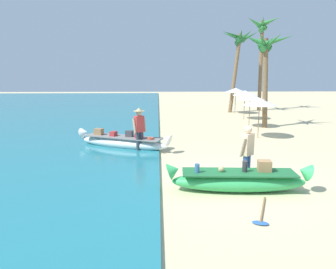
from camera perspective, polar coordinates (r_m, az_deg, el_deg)
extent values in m
plane|color=beige|center=(10.17, 11.32, -8.06)|extent=(80.00, 80.00, 0.00)
ellipsoid|color=#38B760|center=(9.45, 11.81, -7.85)|extent=(3.66, 0.99, 0.53)
cone|color=#38B760|center=(9.83, 22.09, -5.78)|extent=(0.45, 0.49, 0.54)
cone|color=#38B760|center=(9.20, 0.98, -6.06)|extent=(0.45, 0.49, 0.54)
cube|color=#1E6435|center=(9.37, 11.88, -6.31)|extent=(3.08, 0.97, 0.04)
cylinder|color=#386699|center=(9.10, 4.95, -5.77)|extent=(0.13, 0.13, 0.26)
sphere|color=tan|center=(9.28, 9.01, -5.81)|extent=(0.17, 0.17, 0.17)
cylinder|color=#2D2D33|center=(9.37, 12.87, -5.35)|extent=(0.14, 0.14, 0.32)
cube|color=#9E754C|center=(9.56, 16.00, -5.17)|extent=(0.38, 0.34, 0.31)
ellipsoid|color=white|center=(14.17, -7.53, -1.41)|extent=(3.95, 2.35, 0.51)
cone|color=white|center=(13.27, -0.30, -0.83)|extent=(0.59, 0.61, 0.55)
cone|color=white|center=(15.16, -13.92, 0.34)|extent=(0.59, 0.61, 0.55)
cube|color=gray|center=(14.12, -7.56, -0.41)|extent=(3.38, 2.11, 0.04)
cube|color=#9E754C|center=(14.67, -11.64, 0.44)|extent=(0.43, 0.39, 0.28)
cube|color=#B73333|center=(14.30, -9.22, 0.11)|extent=(0.32, 0.37, 0.21)
cube|color=#424247|center=(14.06, -6.56, 0.11)|extent=(0.34, 0.33, 0.27)
cube|color=#B73333|center=(13.72, -4.90, -0.06)|extent=(0.34, 0.36, 0.30)
cylinder|color=#B74C38|center=(13.41, -2.98, -0.72)|extent=(0.25, 0.25, 0.10)
cylinder|color=#333842|center=(13.53, -4.59, -1.25)|extent=(0.14, 0.14, 0.83)
cylinder|color=#333842|center=(13.46, -5.11, -1.32)|extent=(0.14, 0.14, 0.83)
cube|color=#DB3D38|center=(13.36, -4.90, 1.79)|extent=(0.42, 0.38, 0.63)
cylinder|color=tan|center=(13.46, -4.01, 1.66)|extent=(0.19, 0.22, 0.57)
cylinder|color=tan|center=(13.24, -5.72, 1.47)|extent=(0.19, 0.22, 0.57)
sphere|color=tan|center=(13.29, -4.93, 3.64)|extent=(0.22, 0.22, 0.22)
cylinder|color=tan|center=(13.28, -4.94, 3.99)|extent=(0.44, 0.44, 0.02)
cone|color=tan|center=(13.27, -4.94, 4.28)|extent=(0.26, 0.26, 0.12)
cylinder|color=#3D5BA8|center=(10.11, 12.91, -5.75)|extent=(0.14, 0.14, 0.83)
cylinder|color=#3D5BA8|center=(10.22, 13.35, -5.59)|extent=(0.14, 0.14, 0.83)
cube|color=beige|center=(9.98, 13.31, -1.64)|extent=(0.42, 0.40, 0.63)
cylinder|color=beige|center=(9.82, 12.46, -2.11)|extent=(0.20, 0.21, 0.58)
cylinder|color=beige|center=(10.19, 13.92, -1.69)|extent=(0.20, 0.21, 0.58)
sphere|color=beige|center=(9.90, 13.43, 0.83)|extent=(0.22, 0.22, 0.22)
cylinder|color=#8E6B47|center=(16.70, 15.10, 2.62)|extent=(0.04, 0.04, 1.90)
cone|color=silver|center=(16.61, 15.24, 5.35)|extent=(1.60, 1.60, 0.32)
cylinder|color=#8E6B47|center=(19.64, 13.63, 3.90)|extent=(0.04, 0.04, 1.90)
cone|color=silver|center=(19.56, 13.73, 6.23)|extent=(1.60, 1.60, 0.32)
cylinder|color=#8E6B47|center=(22.70, 12.79, 4.87)|extent=(0.04, 0.04, 1.90)
cone|color=silver|center=(22.63, 12.88, 6.88)|extent=(1.60, 1.60, 0.32)
cylinder|color=#8E6B47|center=(25.54, 11.32, 5.59)|extent=(0.04, 0.04, 1.90)
cone|color=silver|center=(25.48, 11.38, 7.38)|extent=(1.60, 1.60, 0.32)
cylinder|color=brown|center=(27.95, 15.40, 11.02)|extent=(0.36, 0.28, 6.93)
cone|color=#337F3D|center=(28.25, 16.51, 17.64)|extent=(1.51, 0.43, 0.93)
cone|color=#337F3D|center=(28.62, 16.01, 17.34)|extent=(1.34, 1.65, 1.25)
cone|color=#337F3D|center=(28.48, 15.20, 17.56)|extent=(0.76, 1.47, 1.03)
cone|color=#337F3D|center=(28.19, 14.85, 17.53)|extent=(1.38, 0.86, 1.12)
cone|color=#337F3D|center=(27.85, 14.80, 17.76)|extent=(1.85, 0.96, 1.05)
cone|color=#337F3D|center=(27.75, 15.74, 17.83)|extent=(0.69, 1.54, 0.90)
cone|color=#337F3D|center=(27.91, 16.65, 17.86)|extent=(1.56, 1.64, 0.75)
cylinder|color=brown|center=(19.70, 16.12, 8.21)|extent=(0.49, 0.28, 4.93)
cone|color=#287033|center=(19.80, 17.70, 14.82)|extent=(1.92, 0.60, 0.88)
cone|color=#287033|center=(20.22, 16.63, 14.64)|extent=(1.41, 1.84, 1.04)
cone|color=#287033|center=(20.02, 15.40, 15.00)|extent=(0.93, 1.55, 0.77)
cone|color=#287033|center=(19.56, 14.92, 14.87)|extent=(1.61, 0.41, 1.01)
cone|color=#287033|center=(19.24, 15.83, 14.82)|extent=(1.19, 1.65, 1.08)
cone|color=#287033|center=(19.40, 17.06, 14.68)|extent=(0.99, 1.50, 1.08)
cylinder|color=brown|center=(26.30, 11.25, 10.03)|extent=(0.84, 0.28, 5.86)
cone|color=#23602D|center=(26.63, 13.19, 15.65)|extent=(1.85, 0.51, 1.21)
cone|color=#23602D|center=(26.92, 12.57, 15.86)|extent=(1.43, 1.64, 0.93)
cone|color=#23602D|center=(26.94, 11.59, 15.88)|extent=(0.77, 1.96, 0.94)
cone|color=#23602D|center=(26.56, 11.03, 15.98)|extent=(1.78, 1.03, 0.93)
cone|color=#23602D|center=(26.15, 11.12, 16.13)|extent=(1.97, 1.13, 0.83)
cone|color=#23602D|center=(25.95, 12.20, 15.97)|extent=(0.64, 1.94, 1.04)
cone|color=#23602D|center=(26.14, 12.80, 15.81)|extent=(1.11, 1.55, 1.11)
cylinder|color=#8E6B47|center=(8.45, 15.73, -12.07)|extent=(0.59, 1.44, 0.05)
ellipsoid|color=#2D60B7|center=(7.76, 15.36, -14.22)|extent=(0.41, 0.31, 0.03)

